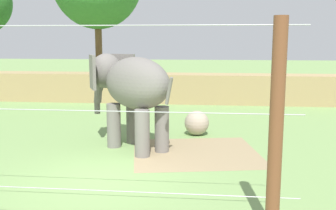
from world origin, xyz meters
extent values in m
plane|color=#759956|center=(0.00, 0.00, 0.00)|extent=(120.00, 120.00, 0.00)
cube|color=#937F5B|center=(2.43, 2.57, 0.00)|extent=(4.61, 4.36, 0.01)
cube|color=tan|center=(0.00, 12.86, 0.83)|extent=(36.00, 1.80, 1.66)
cylinder|color=slate|center=(-0.38, 3.00, 0.75)|extent=(0.47, 0.47, 1.50)
cylinder|color=slate|center=(0.16, 3.62, 0.75)|extent=(0.47, 0.47, 1.50)
cylinder|color=slate|center=(0.77, 1.99, 0.75)|extent=(0.47, 0.47, 1.50)
cylinder|color=slate|center=(1.31, 2.61, 0.75)|extent=(0.47, 0.47, 1.50)
ellipsoid|color=slate|center=(0.47, 2.80, 2.23)|extent=(3.08, 2.96, 1.71)
ellipsoid|color=slate|center=(-0.85, 3.95, 2.53)|extent=(1.57, 1.58, 1.24)
cube|color=slate|center=(-1.19, 3.40, 2.53)|extent=(0.49, 0.92, 1.18)
cube|color=slate|center=(-0.34, 4.36, 2.53)|extent=(0.95, 0.37, 1.18)
cylinder|color=slate|center=(-1.19, 4.25, 2.08)|extent=(0.62, 0.60, 0.67)
cylinder|color=slate|center=(-1.29, 4.34, 1.61)|extent=(0.47, 0.46, 0.63)
cylinder|color=slate|center=(-1.35, 4.40, 1.17)|extent=(0.31, 0.31, 0.59)
cylinder|color=slate|center=(1.63, 1.78, 2.12)|extent=(0.31, 0.29, 0.85)
sphere|color=tan|center=(2.37, 4.99, 0.47)|extent=(0.94, 0.94, 0.94)
cylinder|color=brown|center=(4.05, -2.71, 2.03)|extent=(0.26, 0.26, 4.06)
cylinder|color=#B7B7BC|center=(0.00, -2.71, 0.73)|extent=(9.09, 0.02, 0.02)
cylinder|color=#B7B7BC|center=(0.00, -2.71, 2.32)|extent=(9.09, 0.02, 0.02)
cylinder|color=#B7B7BC|center=(0.00, -2.71, 3.90)|extent=(9.09, 0.02, 0.02)
cylinder|color=brown|center=(-4.33, 15.30, 2.41)|extent=(0.44, 0.44, 4.83)
camera|label=1|loc=(2.83, -9.85, 3.66)|focal=42.20mm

